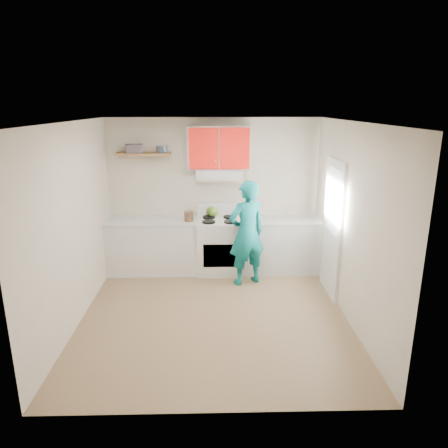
{
  "coord_description": "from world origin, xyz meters",
  "views": [
    {
      "loc": [
        0.0,
        -5.16,
        2.8
      ],
      "look_at": [
        0.15,
        0.55,
        1.15
      ],
      "focal_mm": 33.21,
      "sensor_mm": 36.0,
      "label": 1
    }
  ],
  "objects_px": {
    "stove": "(220,246)",
    "tin": "(162,149)",
    "person": "(247,233)",
    "kettle": "(212,211)",
    "crock": "(189,217)"
  },
  "relations": [
    {
      "from": "stove",
      "to": "tin",
      "type": "bearing_deg",
      "value": 170.58
    },
    {
      "from": "person",
      "to": "tin",
      "type": "bearing_deg",
      "value": -49.06
    },
    {
      "from": "kettle",
      "to": "person",
      "type": "xyz_separation_m",
      "value": [
        0.55,
        -0.75,
        -0.17
      ]
    },
    {
      "from": "tin",
      "to": "kettle",
      "type": "bearing_deg",
      "value": 6.58
    },
    {
      "from": "tin",
      "to": "crock",
      "type": "xyz_separation_m",
      "value": [
        0.43,
        -0.2,
        -1.1
      ]
    },
    {
      "from": "stove",
      "to": "person",
      "type": "height_order",
      "value": "person"
    },
    {
      "from": "stove",
      "to": "tin",
      "type": "height_order",
      "value": "tin"
    },
    {
      "from": "tin",
      "to": "kettle",
      "type": "height_order",
      "value": "tin"
    },
    {
      "from": "crock",
      "to": "person",
      "type": "xyz_separation_m",
      "value": [
        0.94,
        -0.46,
        -0.15
      ]
    },
    {
      "from": "kettle",
      "to": "person",
      "type": "height_order",
      "value": "person"
    },
    {
      "from": "crock",
      "to": "tin",
      "type": "bearing_deg",
      "value": 154.95
    },
    {
      "from": "kettle",
      "to": "crock",
      "type": "distance_m",
      "value": 0.49
    },
    {
      "from": "stove",
      "to": "kettle",
      "type": "bearing_deg",
      "value": 115.92
    },
    {
      "from": "stove",
      "to": "person",
      "type": "xyz_separation_m",
      "value": [
        0.42,
        -0.5,
        0.39
      ]
    },
    {
      "from": "crock",
      "to": "person",
      "type": "height_order",
      "value": "person"
    }
  ]
}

